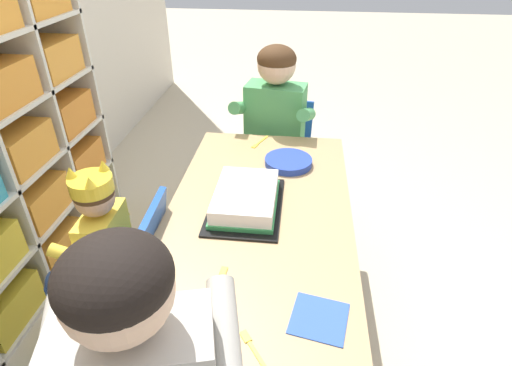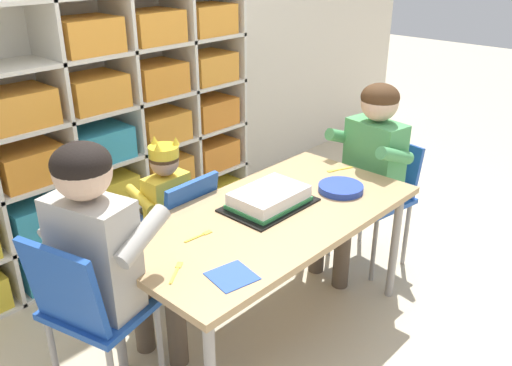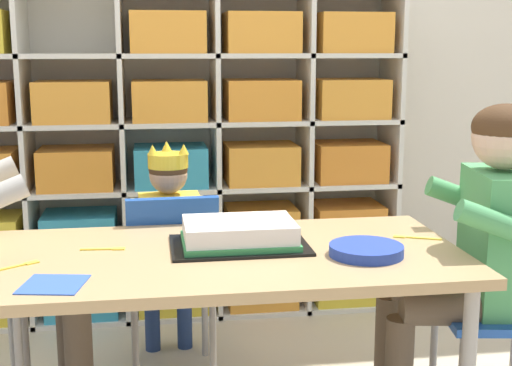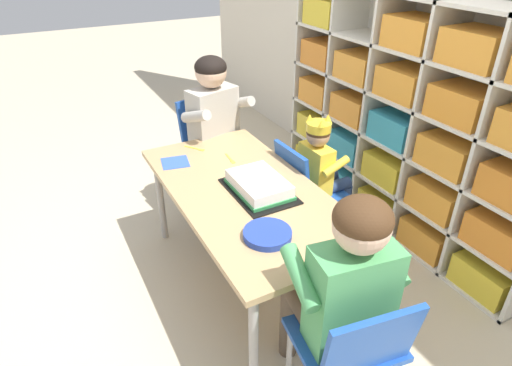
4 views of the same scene
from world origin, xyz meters
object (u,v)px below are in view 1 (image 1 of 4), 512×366
Objects in this scene: classroom_chair_guest_side at (277,150)px; birthday_cake_on_tray at (246,199)px; classroom_chair_blue at (131,272)px; child_with_crown at (94,245)px; fork_near_cake_tray at (259,143)px; activity_table at (258,227)px; fork_at_table_front_edge at (253,348)px; paper_plate_stack at (288,162)px; guest_at_table_side at (273,125)px; fork_by_napkin at (220,279)px.

classroom_chair_guest_side is 1.73× the size of birthday_cake_on_tray.
classroom_chair_blue is at bearing -105.74° from classroom_chair_guest_side.
fork_near_cake_tray is (0.72, -0.51, 0.08)m from child_with_crown.
activity_table is 11.44× the size of fork_at_table_front_edge.
activity_table is 1.97× the size of classroom_chair_guest_side.
paper_plate_stack is (0.34, -0.14, -0.02)m from birthday_cake_on_tray.
guest_at_table_side is 0.19m from fork_near_cake_tray.
paper_plate_stack is at bearing -13.25° from activity_table.
child_with_crown is at bearing -110.80° from classroom_chair_guest_side.
classroom_chair_guest_side is 0.86m from birthday_cake_on_tray.
classroom_chair_guest_side is 5.38× the size of fork_by_napkin.
fork_by_napkin is at bearing -85.09° from classroom_chair_guest_side.
fork_at_table_front_edge is at bearing -170.56° from birthday_cake_on_tray.
classroom_chair_blue is at bearing -107.53° from guest_at_table_side.
fork_by_napkin reaches higher than activity_table.
guest_at_table_side is (0.90, -0.56, 0.09)m from child_with_crown.
classroom_chair_guest_side is (1.01, -0.47, 0.01)m from classroom_chair_blue.
activity_table is at bearing -80.48° from guest_at_table_side.
guest_at_table_side is 2.57× the size of birthday_cake_on_tray.
guest_at_table_side reaches higher than activity_table.
child_with_crown reaches higher than fork_near_cake_tray.
fork_at_table_front_edge is at bearing -79.51° from classroom_chair_guest_side.
child_with_crown is at bearing -113.02° from guest_at_table_side.
classroom_chair_guest_side is 0.36m from fork_near_cake_tray.
child_with_crown reaches higher than birthday_cake_on_tray.
fork_near_cake_tray is (0.53, 0.01, -0.03)m from birthday_cake_on_tray.
child_with_crown is 0.84× the size of guest_at_table_side.
classroom_chair_blue is at bearing -112.67° from fork_by_napkin.
fork_near_cake_tray is at bearing 142.51° from child_with_crown.
fork_by_napkin is 0.91m from fork_near_cake_tray.
child_with_crown is 1.24× the size of classroom_chair_guest_side.
classroom_chair_blue is 1.03m from guest_at_table_side.
birthday_cake_on_tray reaches higher than fork_at_table_front_edge.
fork_at_table_front_edge is (-0.22, -0.12, 0.00)m from fork_by_napkin.
fork_at_table_front_edge is (-0.41, -0.62, 0.08)m from child_with_crown.
classroom_chair_guest_side is at bearing -0.72° from activity_table.
paper_plate_stack is (0.39, -0.09, 0.07)m from activity_table.
classroom_chair_blue is 0.17m from child_with_crown.
paper_plate_stack reaches higher than fork_near_cake_tray.
classroom_chair_guest_side is 5.80× the size of fork_at_table_front_edge.
classroom_chair_blue is 1.11m from classroom_chair_guest_side.
classroom_chair_guest_side is at bearing -179.63° from fork_by_napkin.
classroom_chair_guest_side is at bearing 148.14° from child_with_crown.
classroom_chair_guest_side is at bearing 153.20° from classroom_chair_blue.
activity_table is at bearing 171.58° from fork_by_napkin.
fork_by_napkin is (-1.21, 0.09, 0.19)m from classroom_chair_guest_side.
paper_plate_stack is (0.52, -0.55, 0.21)m from classroom_chair_blue.
fork_at_table_front_edge reaches higher than activity_table.
guest_at_table_side is at bearing 7.43° from fork_near_cake_tray.
guest_at_table_side is 1.09m from fork_by_napkin.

